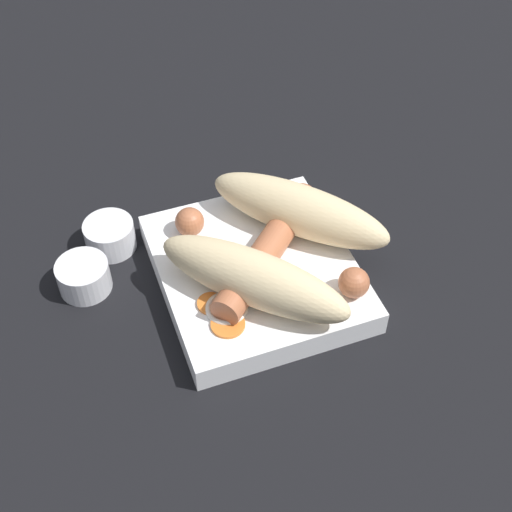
# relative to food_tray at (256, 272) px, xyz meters

# --- Properties ---
(ground_plane) EXTENTS (3.00, 3.00, 0.00)m
(ground_plane) POSITION_rel_food_tray_xyz_m (0.00, 0.00, -0.01)
(ground_plane) COLOR black
(food_tray) EXTENTS (0.21, 0.19, 0.03)m
(food_tray) POSITION_rel_food_tray_xyz_m (0.00, 0.00, 0.00)
(food_tray) COLOR white
(food_tray) RESTS_ON ground_plane
(bread_roll) EXTENTS (0.24, 0.24, 0.05)m
(bread_roll) POSITION_rel_food_tray_xyz_m (0.00, 0.02, 0.04)
(bread_roll) COLOR beige
(bread_roll) RESTS_ON food_tray
(sausage) EXTENTS (0.16, 0.15, 0.03)m
(sausage) POSITION_rel_food_tray_xyz_m (0.00, 0.01, 0.03)
(sausage) COLOR #B26642
(sausage) RESTS_ON food_tray
(pickled_veggies) EXTENTS (0.07, 0.05, 0.01)m
(pickled_veggies) POSITION_rel_food_tray_xyz_m (0.05, -0.05, 0.02)
(pickled_veggies) COLOR orange
(pickled_veggies) RESTS_ON food_tray
(condiment_cup_near) EXTENTS (0.05, 0.05, 0.03)m
(condiment_cup_near) POSITION_rel_food_tray_xyz_m (-0.10, -0.13, 0.00)
(condiment_cup_near) COLOR white
(condiment_cup_near) RESTS_ON ground_plane
(condiment_cup_far) EXTENTS (0.05, 0.05, 0.03)m
(condiment_cup_far) POSITION_rel_food_tray_xyz_m (-0.05, -0.16, 0.00)
(condiment_cup_far) COLOR white
(condiment_cup_far) RESTS_ON ground_plane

